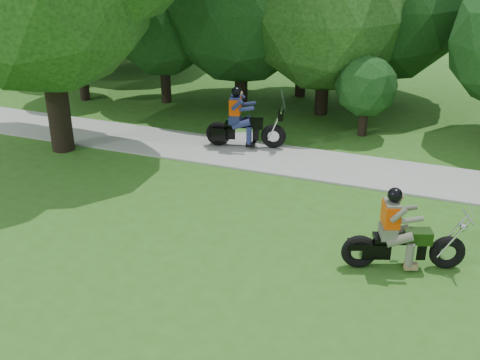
# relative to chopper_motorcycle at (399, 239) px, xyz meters

# --- Properties ---
(walkway) EXTENTS (60.00, 2.20, 0.06)m
(walkway) POSITION_rel_chopper_motorcycle_xyz_m (0.02, 4.66, -0.65)
(walkway) COLOR #989893
(walkway) RESTS_ON ground
(tree_line) EXTENTS (41.27, 11.64, 6.95)m
(tree_line) POSITION_rel_chopper_motorcycle_xyz_m (-0.46, 11.19, 2.81)
(tree_line) COLOR black
(tree_line) RESTS_ON ground
(chopper_motorcycle) EXTENTS (2.52, 1.26, 1.84)m
(chopper_motorcycle) POSITION_rel_chopper_motorcycle_xyz_m (0.00, 0.00, 0.00)
(chopper_motorcycle) COLOR black
(chopper_motorcycle) RESTS_ON ground
(touring_motorcycle) EXTENTS (2.47, 1.13, 1.90)m
(touring_motorcycle) POSITION_rel_chopper_motorcycle_xyz_m (-5.37, 5.16, 0.07)
(touring_motorcycle) COLOR black
(touring_motorcycle) RESTS_ON walkway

